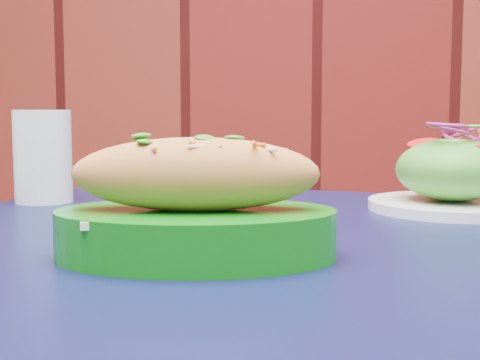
# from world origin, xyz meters

# --- Properties ---
(cafe_table) EXTENTS (0.95, 0.95, 0.75)m
(cafe_table) POSITION_xyz_m (0.36, 1.59, 0.66)
(cafe_table) COLOR black
(cafe_table) RESTS_ON ground
(banh_mi_basket) EXTENTS (0.25, 0.18, 0.11)m
(banh_mi_basket) POSITION_xyz_m (0.32, 1.50, 0.79)
(banh_mi_basket) COLOR #0B7210
(banh_mi_basket) RESTS_ON cafe_table
(salad_plate) EXTENTS (0.20, 0.20, 0.11)m
(salad_plate) POSITION_xyz_m (0.58, 1.80, 0.79)
(salad_plate) COLOR white
(salad_plate) RESTS_ON cafe_table
(water_glass) EXTENTS (0.08, 0.08, 0.12)m
(water_glass) POSITION_xyz_m (0.06, 1.81, 0.81)
(water_glass) COLOR silver
(water_glass) RESTS_ON cafe_table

